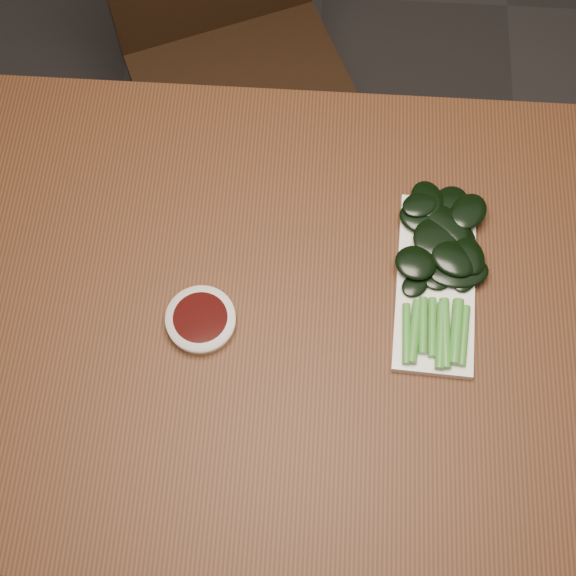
{
  "coord_description": "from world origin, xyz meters",
  "views": [
    {
      "loc": [
        0.01,
        -0.46,
        1.85
      ],
      "look_at": [
        -0.02,
        0.03,
        0.76
      ],
      "focal_mm": 50.0,
      "sensor_mm": 36.0,
      "label": 1
    }
  ],
  "objects_px": {
    "serving_plate": "(435,283)",
    "gai_lan": "(444,256)",
    "chair_far": "(235,54)",
    "sauce_bowl": "(201,320)",
    "table": "(301,326)"
  },
  "relations": [
    {
      "from": "serving_plate",
      "to": "gai_lan",
      "type": "relative_size",
      "value": 0.95
    },
    {
      "from": "chair_far",
      "to": "serving_plate",
      "type": "xyz_separation_m",
      "value": [
        0.38,
        -0.64,
        0.27
      ]
    },
    {
      "from": "sauce_bowl",
      "to": "serving_plate",
      "type": "distance_m",
      "value": 0.35
    },
    {
      "from": "table",
      "to": "sauce_bowl",
      "type": "relative_size",
      "value": 13.74
    },
    {
      "from": "sauce_bowl",
      "to": "gai_lan",
      "type": "relative_size",
      "value": 0.33
    },
    {
      "from": "table",
      "to": "gai_lan",
      "type": "bearing_deg",
      "value": 22.77
    },
    {
      "from": "sauce_bowl",
      "to": "chair_far",
      "type": "bearing_deg",
      "value": 92.58
    },
    {
      "from": "sauce_bowl",
      "to": "serving_plate",
      "type": "relative_size",
      "value": 0.35
    },
    {
      "from": "chair_far",
      "to": "table",
      "type": "bearing_deg",
      "value": -99.49
    },
    {
      "from": "table",
      "to": "chair_far",
      "type": "relative_size",
      "value": 1.57
    },
    {
      "from": "chair_far",
      "to": "sauce_bowl",
      "type": "height_order",
      "value": "chair_far"
    },
    {
      "from": "chair_far",
      "to": "serving_plate",
      "type": "relative_size",
      "value": 3.03
    },
    {
      "from": "serving_plate",
      "to": "gai_lan",
      "type": "height_order",
      "value": "gai_lan"
    },
    {
      "from": "table",
      "to": "chair_far",
      "type": "height_order",
      "value": "chair_far"
    },
    {
      "from": "chair_far",
      "to": "gai_lan",
      "type": "xyz_separation_m",
      "value": [
        0.39,
        -0.6,
        0.29
      ]
    }
  ]
}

